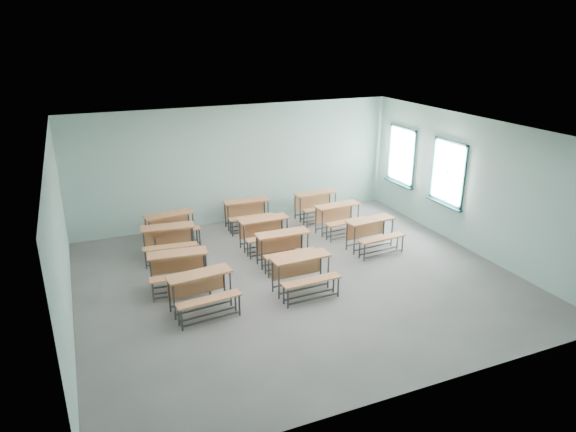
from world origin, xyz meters
name	(u,v)px	position (x,y,z in m)	size (l,w,h in m)	color
room	(301,208)	(0.08, 0.03, 1.60)	(9.04, 8.04, 3.24)	slate
desk_unit_r0c0	(202,287)	(-2.20, -0.52, 0.51)	(1.28, 0.93, 0.76)	#BB7243
desk_unit_r0c1	(303,269)	(-0.13, -0.57, 0.51)	(1.24, 0.85, 0.76)	#BB7243
desk_unit_r1c0	(179,266)	(-2.41, 0.58, 0.51)	(1.29, 0.94, 0.76)	#BB7243
desk_unit_r1c1	(284,244)	(0.01, 0.76, 0.51)	(1.22, 0.83, 0.76)	#BB7243
desk_unit_r1c2	(372,230)	(2.31, 0.73, 0.51)	(1.27, 0.91, 0.76)	#BB7243
desk_unit_r2c0	(169,238)	(-2.31, 2.17, 0.51)	(1.30, 0.94, 0.76)	#BB7243
desk_unit_r2c1	(265,229)	(-0.05, 1.81, 0.51)	(1.22, 0.82, 0.76)	#BB7243
desk_unit_r2c2	(340,215)	(2.10, 2.01, 0.51)	(1.27, 0.91, 0.76)	#BB7243
desk_unit_r3c0	(171,224)	(-2.09, 3.03, 0.51)	(1.30, 0.96, 0.76)	#BB7243
desk_unit_r3c1	(248,210)	(0.01, 3.29, 0.51)	(1.25, 0.87, 0.76)	#BB7243
desk_unit_r3c2	(317,202)	(2.03, 3.19, 0.51)	(1.24, 0.86, 0.76)	#BB7243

